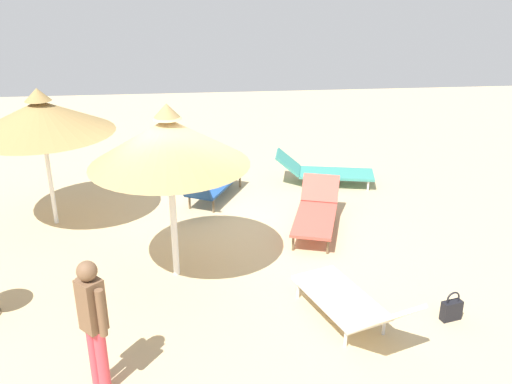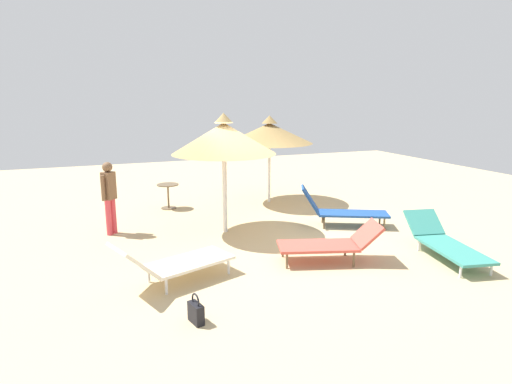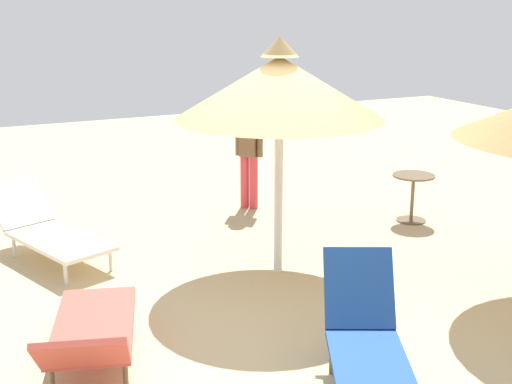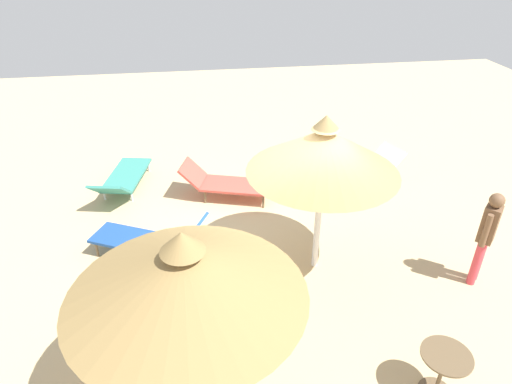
% 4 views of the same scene
% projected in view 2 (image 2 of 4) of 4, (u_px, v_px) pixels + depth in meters
% --- Properties ---
extents(ground, '(24.00, 24.00, 0.10)m').
position_uv_depth(ground, '(265.00, 237.00, 9.55)').
color(ground, tan).
extents(parasol_umbrella_near_left, '(2.31, 2.31, 2.69)m').
position_uv_depth(parasol_umbrella_near_left, '(224.00, 138.00, 9.31)').
color(parasol_umbrella_near_left, white).
rests_on(parasol_umbrella_near_left, ground).
extents(parasol_umbrella_far_right, '(2.48, 2.48, 2.51)m').
position_uv_depth(parasol_umbrella_far_right, '(269.00, 133.00, 12.13)').
color(parasol_umbrella_far_right, white).
rests_on(parasol_umbrella_far_right, ground).
extents(lounge_chair_back, '(1.22, 2.00, 0.74)m').
position_uv_depth(lounge_chair_back, '(331.00, 243.00, 7.93)').
color(lounge_chair_back, '#CC4C3F').
rests_on(lounge_chair_back, ground).
extents(lounge_chair_center, '(1.32, 2.11, 0.84)m').
position_uv_depth(lounge_chair_center, '(172.00, 262.00, 6.98)').
color(lounge_chair_center, silver).
rests_on(lounge_chair_center, ground).
extents(lounge_chair_far_left, '(1.44, 2.11, 0.96)m').
position_uv_depth(lounge_chair_far_left, '(340.00, 210.00, 10.11)').
color(lounge_chair_far_left, '#1E478C').
rests_on(lounge_chair_far_left, ground).
extents(lounge_chair_edge, '(2.20, 1.11, 0.69)m').
position_uv_depth(lounge_chair_edge, '(444.00, 241.00, 8.17)').
color(lounge_chair_edge, teal).
rests_on(lounge_chair_edge, ground).
extents(person_standing_front, '(0.33, 0.34, 1.64)m').
position_uv_depth(person_standing_front, '(109.00, 194.00, 9.41)').
color(person_standing_front, '#D83F4C').
rests_on(person_standing_front, ground).
extents(handbag, '(0.30, 0.18, 0.43)m').
position_uv_depth(handbag, '(196.00, 312.00, 5.80)').
color(handbag, black).
rests_on(handbag, ground).
extents(side_table_round, '(0.60, 0.60, 0.68)m').
position_uv_depth(side_table_round, '(168.00, 192.00, 11.73)').
color(side_table_round, brown).
rests_on(side_table_round, ground).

